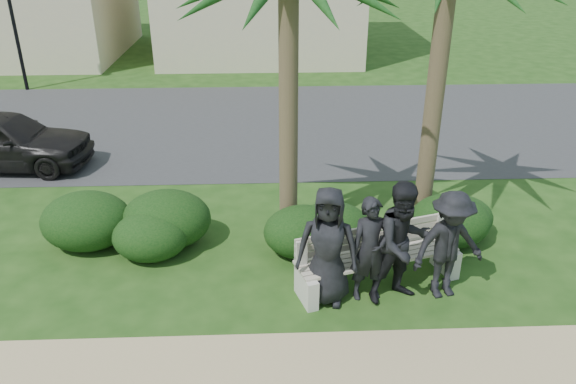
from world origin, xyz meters
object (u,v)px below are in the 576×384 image
Objects in this scene: man_b at (370,250)px; man_d at (449,245)px; park_bench at (379,261)px; man_a at (328,247)px; man_c at (403,243)px; car_a at (3,140)px.

man_d is at bearing -8.04° from man_b.
man_b is at bearing -141.13° from park_bench.
man_a reaches higher than park_bench.
man_b is 0.48m from man_c.
man_a is 0.47× the size of car_a.
man_d is 0.44× the size of car_a.
man_a reaches higher than car_a.
park_bench is 9.25m from car_a.
man_d is (0.95, -0.33, 0.46)m from park_bench.
man_b is 0.86× the size of man_c.
man_c reaches higher than man_a.
park_bench is at bearing -118.08° from car_a.
man_c is 0.72m from man_d.
car_a is at bearing 130.10° from park_bench.
man_c is (1.10, -0.01, 0.03)m from man_a.
car_a is at bearing 135.58° from man_d.
car_a is (-7.54, 5.35, -0.16)m from man_b.
park_bench is at bearing 34.39° from man_a.
man_b is (0.64, 0.05, -0.10)m from man_a.
man_a is 1.12× the size of man_b.
park_bench is at bearing 103.39° from man_c.
man_a reaches higher than man_d.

